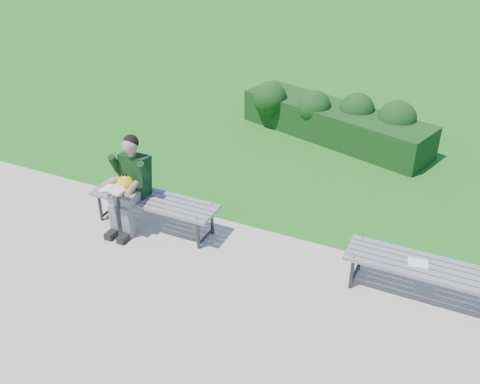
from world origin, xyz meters
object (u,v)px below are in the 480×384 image
(bench_right, at_px, (426,269))
(seated_boy, at_px, (129,181))
(hedge, at_px, (334,118))
(paper_sheet, at_px, (418,263))
(bench_left, at_px, (154,202))

(bench_right, height_order, seated_boy, seated_boy)
(hedge, bearing_deg, bench_right, -60.37)
(bench_right, height_order, paper_sheet, bench_right)
(hedge, xyz_separation_m, seated_boy, (-1.64, -4.05, 0.32))
(bench_left, bearing_deg, bench_right, 1.19)
(bench_right, distance_m, paper_sheet, 0.12)
(seated_boy, bearing_deg, paper_sheet, 2.54)
(bench_left, xyz_separation_m, bench_right, (3.55, 0.07, 0.00))
(hedge, distance_m, paper_sheet, 4.42)
(hedge, distance_m, bench_right, 4.47)
(bench_right, bearing_deg, hedge, 119.63)
(bench_left, bearing_deg, paper_sheet, 1.23)
(hedge, bearing_deg, seated_boy, -112.10)
(paper_sheet, bearing_deg, hedge, 118.50)
(paper_sheet, bearing_deg, bench_left, -178.77)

